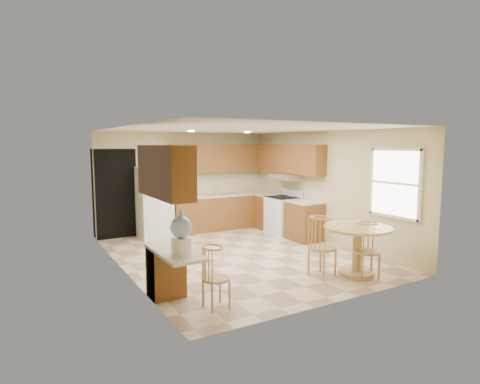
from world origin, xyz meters
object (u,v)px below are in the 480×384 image
stove (283,215)px  chair_table_b (372,246)px  dining_table (357,243)px  chair_table_a (326,241)px  water_crock (181,235)px  refrigerator (155,202)px  chair_desk (219,272)px

stove → chair_table_b: size_ratio=1.20×
dining_table → chair_table_a: size_ratio=1.12×
dining_table → water_crock: bearing=178.7°
refrigerator → chair_table_b: refrigerator is taller
stove → chair_desk: stove is taller
refrigerator → dining_table: bearing=-64.7°
chair_table_a → water_crock: 2.62m
dining_table → chair_desk: chair_desk is taller
chair_table_a → chair_table_b: size_ratio=1.11×
chair_table_a → stove: bearing=145.8°
refrigerator → water_crock: (-1.05, -4.35, 0.20)m
dining_table → water_crock: (-3.13, 0.07, 0.49)m
chair_table_a → chair_table_b: bearing=44.3°
refrigerator → stove: size_ratio=1.55×
stove → dining_table: 3.29m
dining_table → chair_table_b: 0.28m
water_crock → refrigerator: bearing=76.4°
refrigerator → stove: (2.88, -1.22, -0.37)m
stove → chair_desk: bearing=-136.4°
stove → chair_desk: (-3.47, -3.31, 0.04)m
stove → chair_table_a: stove is taller
refrigerator → dining_table: 4.89m
chair_table_b → dining_table: bearing=-55.7°
water_crock → stove: bearing=38.5°
stove → chair_desk: size_ratio=1.30×
dining_table → refrigerator: bearing=115.3°
refrigerator → stove: 3.15m
stove → chair_table_b: 3.55m
dining_table → chair_desk: bearing=-177.6°
chair_table_a → chair_desk: chair_table_a is taller
chair_table_b → refrigerator: bearing=-41.7°
chair_table_b → water_crock: water_crock is taller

